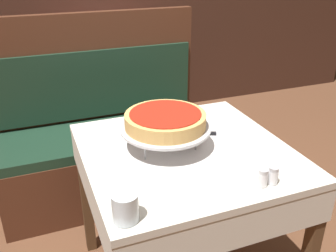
# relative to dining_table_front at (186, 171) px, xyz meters

# --- Properties ---
(dining_table_front) EXTENTS (0.85, 0.85, 0.75)m
(dining_table_front) POSITION_rel_dining_table_front_xyz_m (0.00, 0.00, 0.00)
(dining_table_front) COLOR beige
(dining_table_front) RESTS_ON ground_plane
(dining_table_rear) EXTENTS (0.78, 0.78, 0.75)m
(dining_table_rear) POSITION_rel_dining_table_front_xyz_m (0.11, 1.73, -0.01)
(dining_table_rear) COLOR red
(dining_table_rear) RESTS_ON ground_plane
(booth_bench) EXTENTS (1.34, 0.53, 1.17)m
(booth_bench) POSITION_rel_dining_table_front_xyz_m (-0.17, 0.90, -0.31)
(booth_bench) COLOR #4C2819
(booth_bench) RESTS_ON ground_plane
(pizza_pan_stand) EXTENTS (0.38, 0.38, 0.10)m
(pizza_pan_stand) POSITION_rel_dining_table_front_xyz_m (-0.08, 0.04, 0.19)
(pizza_pan_stand) COLOR #ADADB2
(pizza_pan_stand) RESTS_ON dining_table_front
(deep_dish_pizza) EXTENTS (0.34, 0.34, 0.06)m
(deep_dish_pizza) POSITION_rel_dining_table_front_xyz_m (-0.08, 0.04, 0.24)
(deep_dish_pizza) COLOR tan
(deep_dish_pizza) RESTS_ON pizza_pan_stand
(pizza_server) EXTENTS (0.28, 0.17, 0.01)m
(pizza_server) POSITION_rel_dining_table_front_xyz_m (0.16, 0.08, 0.11)
(pizza_server) COLOR #BCBCC1
(pizza_server) RESTS_ON dining_table_front
(water_glass_near) EXTENTS (0.08, 0.08, 0.09)m
(water_glass_near) POSITION_rel_dining_table_front_xyz_m (-0.36, -0.35, 0.15)
(water_glass_near) COLOR silver
(water_glass_near) RESTS_ON dining_table_front
(salt_shaker) EXTENTS (0.04, 0.04, 0.07)m
(salt_shaker) POSITION_rel_dining_table_front_xyz_m (0.14, -0.35, 0.14)
(salt_shaker) COLOR silver
(salt_shaker) RESTS_ON dining_table_front
(pepper_shaker) EXTENTS (0.04, 0.04, 0.07)m
(pepper_shaker) POSITION_rel_dining_table_front_xyz_m (0.19, -0.35, 0.14)
(pepper_shaker) COLOR silver
(pepper_shaker) RESTS_ON dining_table_front
(condiment_caddy) EXTENTS (0.13, 0.13, 0.15)m
(condiment_caddy) POSITION_rel_dining_table_front_xyz_m (0.02, 1.76, 0.14)
(condiment_caddy) COLOR black
(condiment_caddy) RESTS_ON dining_table_rear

